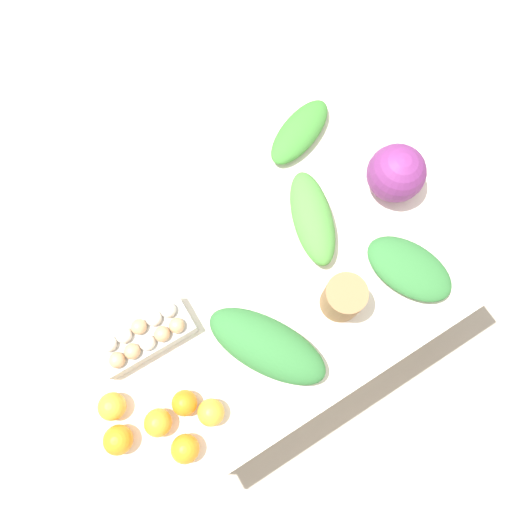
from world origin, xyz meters
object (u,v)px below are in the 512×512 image
object	(u,v)px
paper_bag	(343,298)
orange_0	(158,423)
egg_carton	(145,336)
orange_1	(185,449)
greens_bunch_dandelion	(300,132)
greens_bunch_beet_tops	(267,346)
greens_bunch_scallion	(312,218)
orange_2	(211,412)
greens_bunch_chard	(409,269)
orange_5	(112,406)
orange_3	(118,440)
orange_4	(184,403)
cabbage_purple	(396,173)

from	to	relation	value
paper_bag	orange_0	bearing A→B (deg)	-178.29
egg_carton	orange_1	distance (m)	0.32
greens_bunch_dandelion	greens_bunch_beet_tops	world-z (taller)	greens_bunch_beet_tops
greens_bunch_scallion	orange_2	bearing A→B (deg)	-149.12
greens_bunch_scallion	greens_bunch_chard	size ratio (longest dim) A/B	1.14
orange_0	orange_5	distance (m)	0.13
orange_1	orange_5	bearing A→B (deg)	120.46
orange_3	orange_4	world-z (taller)	orange_3
greens_bunch_dandelion	orange_0	distance (m)	0.96
cabbage_purple	greens_bunch_scallion	bearing A→B (deg)	174.98
greens_bunch_dandelion	orange_3	world-z (taller)	orange_3
paper_bag	greens_bunch_scallion	xyz separation A→B (m)	(0.07, 0.25, -0.03)
paper_bag	orange_1	world-z (taller)	paper_bag
cabbage_purple	paper_bag	xyz separation A→B (m)	(-0.34, -0.23, -0.02)
egg_carton	greens_bunch_scallion	size ratio (longest dim) A/B	0.89
greens_bunch_beet_tops	greens_bunch_scallion	bearing A→B (deg)	38.36
egg_carton	orange_4	world-z (taller)	egg_carton
paper_bag	orange_1	bearing A→B (deg)	-168.86
orange_3	orange_4	xyz separation A→B (m)	(0.19, -0.01, -0.00)
greens_bunch_scallion	orange_4	world-z (taller)	greens_bunch_scallion
paper_bag	egg_carton	bearing A→B (deg)	158.90
cabbage_purple	orange_0	bearing A→B (deg)	-165.46
greens_bunch_chard	orange_4	world-z (taller)	orange_4
greens_bunch_scallion	greens_bunch_dandelion	bearing A→B (deg)	64.02
egg_carton	orange_0	distance (m)	0.23
orange_3	orange_5	distance (m)	0.09
orange_0	greens_bunch_scallion	bearing A→B (deg)	21.94
orange_4	greens_bunch_scallion	bearing A→B (deg)	24.15
greens_bunch_dandelion	egg_carton	bearing A→B (deg)	-156.13
greens_bunch_beet_tops	orange_5	size ratio (longest dim) A/B	4.68
paper_bag	orange_1	size ratio (longest dim) A/B	1.81
greens_bunch_beet_tops	orange_3	size ratio (longest dim) A/B	4.51
orange_1	orange_5	distance (m)	0.23
greens_bunch_chard	orange_2	world-z (taller)	orange_2
orange_1	greens_bunch_dandelion	bearing A→B (deg)	39.41
orange_0	orange_2	world-z (taller)	orange_0
greens_bunch_dandelion	orange_4	distance (m)	0.89
orange_3	orange_2	bearing A→B (deg)	-15.68
cabbage_purple	orange_5	distance (m)	1.04
greens_bunch_chard	orange_0	size ratio (longest dim) A/B	3.57
orange_0	orange_4	bearing A→B (deg)	4.87
paper_bag	orange_4	world-z (taller)	paper_bag
greens_bunch_dandelion	greens_bunch_beet_tops	bearing A→B (deg)	-130.74
paper_bag	orange_1	distance (m)	0.58
orange_1	orange_4	xyz separation A→B (m)	(0.05, 0.10, -0.00)
greens_bunch_dandelion	greens_bunch_beet_tops	xyz separation A→B (m)	(-0.45, -0.52, 0.02)
greens_bunch_beet_tops	orange_0	world-z (taller)	greens_bunch_beet_tops
orange_4	greens_bunch_beet_tops	bearing A→B (deg)	2.63
greens_bunch_dandelion	orange_4	bearing A→B (deg)	-143.43
greens_bunch_dandelion	orange_5	bearing A→B (deg)	-153.72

